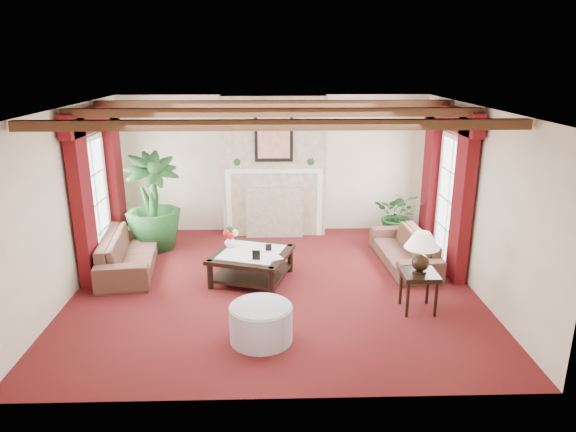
{
  "coord_description": "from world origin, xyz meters",
  "views": [
    {
      "loc": [
        -0.01,
        -7.25,
        3.36
      ],
      "look_at": [
        0.21,
        0.4,
        1.0
      ],
      "focal_mm": 32.0,
      "sensor_mm": 36.0,
      "label": 1
    }
  ],
  "objects_px": {
    "sofa_right": "(405,244)",
    "potted_palm": "(154,222)",
    "coffee_table": "(252,266)",
    "ottoman": "(261,323)",
    "side_table": "(418,291)",
    "sofa_left": "(129,246)"
  },
  "relations": [
    {
      "from": "sofa_right",
      "to": "ottoman",
      "type": "distance_m",
      "value": 3.38
    },
    {
      "from": "ottoman",
      "to": "sofa_left",
      "type": "bearing_deg",
      "value": 133.68
    },
    {
      "from": "potted_palm",
      "to": "sofa_right",
      "type": "bearing_deg",
      "value": -11.66
    },
    {
      "from": "side_table",
      "to": "potted_palm",
      "type": "bearing_deg",
      "value": 148.3
    },
    {
      "from": "sofa_left",
      "to": "coffee_table",
      "type": "distance_m",
      "value": 2.11
    },
    {
      "from": "coffee_table",
      "to": "sofa_right",
      "type": "bearing_deg",
      "value": 30.79
    },
    {
      "from": "potted_palm",
      "to": "side_table",
      "type": "relative_size",
      "value": 3.58
    },
    {
      "from": "coffee_table",
      "to": "ottoman",
      "type": "bearing_deg",
      "value": -66.07
    },
    {
      "from": "sofa_right",
      "to": "potted_palm",
      "type": "xyz_separation_m",
      "value": [
        -4.39,
        0.91,
        0.13
      ]
    },
    {
      "from": "sofa_right",
      "to": "potted_palm",
      "type": "relative_size",
      "value": 0.94
    },
    {
      "from": "sofa_right",
      "to": "side_table",
      "type": "distance_m",
      "value": 1.69
    },
    {
      "from": "sofa_right",
      "to": "side_table",
      "type": "bearing_deg",
      "value": -11.13
    },
    {
      "from": "sofa_right",
      "to": "side_table",
      "type": "relative_size",
      "value": 3.38
    },
    {
      "from": "side_table",
      "to": "ottoman",
      "type": "distance_m",
      "value": 2.28
    },
    {
      "from": "sofa_right",
      "to": "side_table",
      "type": "height_order",
      "value": "sofa_right"
    },
    {
      "from": "sofa_left",
      "to": "side_table",
      "type": "relative_size",
      "value": 3.75
    },
    {
      "from": "potted_palm",
      "to": "coffee_table",
      "type": "relative_size",
      "value": 1.8
    },
    {
      "from": "sofa_right",
      "to": "coffee_table",
      "type": "distance_m",
      "value": 2.63
    },
    {
      "from": "sofa_left",
      "to": "sofa_right",
      "type": "xyz_separation_m",
      "value": [
        4.6,
        0.07,
        -0.04
      ]
    },
    {
      "from": "sofa_left",
      "to": "ottoman",
      "type": "height_order",
      "value": "sofa_left"
    },
    {
      "from": "sofa_right",
      "to": "coffee_table",
      "type": "bearing_deg",
      "value": -80.97
    },
    {
      "from": "sofa_left",
      "to": "side_table",
      "type": "bearing_deg",
      "value": -117.3
    }
  ]
}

